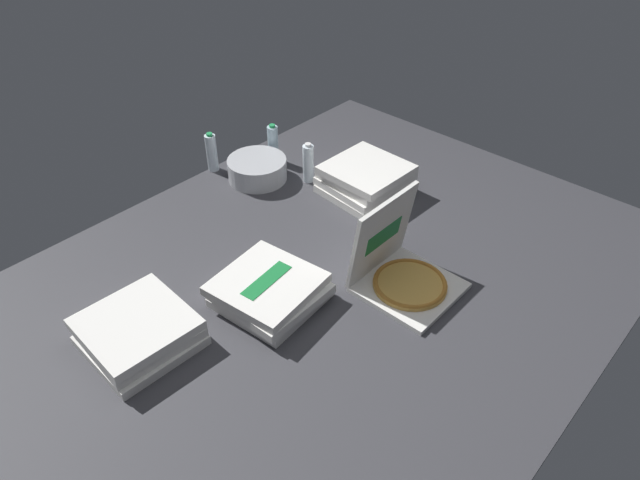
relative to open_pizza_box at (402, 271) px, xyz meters
The scene contains 9 objects.
ground_plane 0.36m from the open_pizza_box, 123.87° to the left, with size 3.20×2.40×0.02m, color #38383D.
open_pizza_box is the anchor object (origin of this frame).
pizza_stack_left_mid 1.19m from the open_pizza_box, 149.95° to the left, with size 0.45×0.46×0.13m.
pizza_stack_right_near 0.80m from the open_pizza_box, 50.99° to the left, with size 0.47×0.46×0.17m.
pizza_stack_right_mid 0.62m from the open_pizza_box, 143.00° to the left, with size 0.47×0.46×0.13m.
ice_bucket 1.20m from the open_pizza_box, 81.00° to the left, with size 0.35×0.35×0.13m, color #B7BABF.
water_bottle_0 1.02m from the open_pizza_box, 68.36° to the left, with size 0.07×0.07×0.25m.
water_bottle_1 1.47m from the open_pizza_box, 87.01° to the left, with size 0.07×0.07×0.25m.
water_bottle_2 1.33m from the open_pizza_box, 72.48° to the left, with size 0.07×0.07×0.25m.
Camera 1 is at (-1.56, -1.37, 1.86)m, focal length 32.56 mm.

